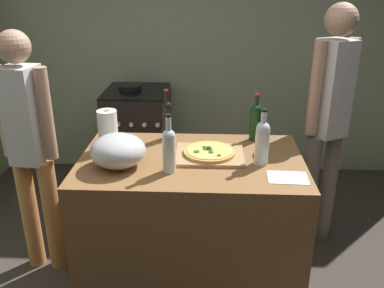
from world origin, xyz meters
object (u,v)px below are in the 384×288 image
Objects in this scene: mixing_bowl at (118,151)px; paper_towel_roll at (108,130)px; wine_bottle_clear at (169,148)px; wine_bottle_dark at (262,141)px; wine_bottle_amber at (167,118)px; stove at (139,137)px; person_in_stripes at (30,144)px; person_in_red at (328,116)px; pizza at (209,152)px; wine_bottle_green at (256,120)px.

paper_towel_roll is at bearing 114.78° from mixing_bowl.
wine_bottle_dark is (0.50, 0.12, 0.00)m from wine_bottle_clear.
wine_bottle_amber is at bearing 147.47° from wine_bottle_dark.
mixing_bowl is 0.95× the size of wine_bottle_dark.
mixing_bowl is 0.32× the size of stove.
person_in_stripes is 0.93× the size of person_in_red.
person_in_red is at bearing 15.43° from paper_towel_roll.
wine_bottle_clear is (-0.21, -0.21, 0.11)m from pizza.
person_in_stripes is at bearing 158.10° from mixing_bowl.
wine_bottle_green is at bearing 43.96° from pizza.
person_in_stripes is (-0.44, -1.26, 0.45)m from stove.
wine_bottle_dark reaches higher than wine_bottle_green.
wine_bottle_green is at bearing -48.33° from stove.
pizza is 1.22× the size of paper_towel_roll.
wine_bottle_dark reaches higher than stove.
pizza is 1.12m from person_in_stripes.
wine_bottle_amber is 0.20× the size of person_in_stripes.
mixing_bowl is 1.01× the size of wine_bottle_green.
wine_bottle_green reaches higher than paper_towel_roll.
wine_bottle_clear is 0.20× the size of person_in_stripes.
stove is at bearing 106.17° from wine_bottle_clear.
person_in_red reaches higher than mixing_bowl.
pizza is 0.93× the size of wine_bottle_amber.
wine_bottle_dark is 0.37m from wine_bottle_green.
wine_bottle_amber reaches higher than wine_bottle_green.
pizza is 0.18× the size of person_in_red.
wine_bottle_amber is (-0.28, 0.27, 0.11)m from pizza.
wine_bottle_clear is at bearing -82.77° from wine_bottle_amber.
person_in_red reaches higher than paper_towel_roll.
wine_bottle_clear reaches higher than stove.
pizza is 0.93× the size of wine_bottle_clear.
paper_towel_roll is 0.92m from wine_bottle_dark.
wine_bottle_amber is 0.34× the size of stove.
wine_bottle_dark is (0.90, -0.17, 0.02)m from paper_towel_roll.
pizza is 0.63m from paper_towel_roll.
person_in_red is at bearing 47.88° from wine_bottle_dark.
person_in_red is at bearing 33.90° from wine_bottle_clear.
wine_bottle_amber is (0.34, 0.19, 0.02)m from paper_towel_roll.
wine_bottle_clear is at bearing -146.10° from person_in_red.
mixing_bowl is 0.26m from paper_towel_roll.
paper_towel_roll is 1.38m from stove.
wine_bottle_dark is 0.20× the size of person_in_stripes.
mixing_bowl is 0.80m from wine_bottle_dark.
person_in_stripes reaches higher than wine_bottle_green.
paper_towel_roll is at bearing 143.72° from wine_bottle_clear.
person_in_stripes is (-0.50, 0.01, -0.10)m from paper_towel_roll.
person_in_red reaches higher than pizza.
person_in_red is at bearing 30.73° from pizza.
wine_bottle_green is at bearing 12.12° from paper_towel_roll.
wine_bottle_clear is at bearing -36.28° from paper_towel_roll.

